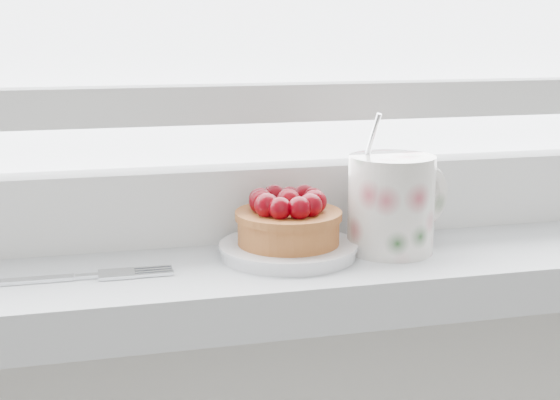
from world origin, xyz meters
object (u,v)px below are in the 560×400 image
object	(u,v)px
fork	(53,279)
saucer	(288,250)
raspberry_tart	(288,219)
floral_mug	(393,201)

from	to	relation	value
fork	saucer	bearing A→B (deg)	5.38
raspberry_tart	fork	bearing A→B (deg)	-174.61
saucer	fork	bearing A→B (deg)	-174.62
saucer	floral_mug	bearing A→B (deg)	-3.35
saucer	raspberry_tart	world-z (taller)	raspberry_tart
saucer	fork	size ratio (longest dim) A/B	0.65
saucer	floral_mug	distance (m)	0.10
floral_mug	fork	world-z (taller)	floral_mug
raspberry_tart	floral_mug	world-z (taller)	floral_mug
floral_mug	fork	bearing A→B (deg)	-177.44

